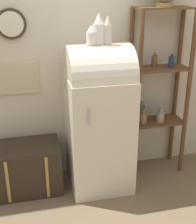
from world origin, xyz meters
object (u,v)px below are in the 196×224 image
at_px(refrigerator, 99,116).
at_px(vase_left, 91,36).
at_px(suitcase_trunk, 27,168).
at_px(vase_center, 99,30).
at_px(vase_right, 108,30).

height_order(refrigerator, vase_left, vase_left).
distance_m(suitcase_trunk, vase_left, 1.56).
xyz_separation_m(refrigerator, suitcase_trunk, (-0.78, 0.06, -0.56)).
xyz_separation_m(refrigerator, vase_center, (-0.00, 0.01, 0.88)).
bearing_deg(suitcase_trunk, vase_left, -5.81).
relative_size(refrigerator, suitcase_trunk, 2.20).
bearing_deg(vase_right, refrigerator, 172.57).
relative_size(suitcase_trunk, vase_left, 3.88).
bearing_deg(refrigerator, vase_right, -7.43).
bearing_deg(suitcase_trunk, refrigerator, -4.10).
relative_size(vase_left, vase_right, 0.66).
xyz_separation_m(refrigerator, vase_right, (0.08, -0.01, 0.87)).
height_order(refrigerator, vase_right, vase_right).
xyz_separation_m(suitcase_trunk, vase_right, (0.87, -0.07, 1.43)).
xyz_separation_m(vase_left, vase_center, (0.08, 0.03, 0.05)).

